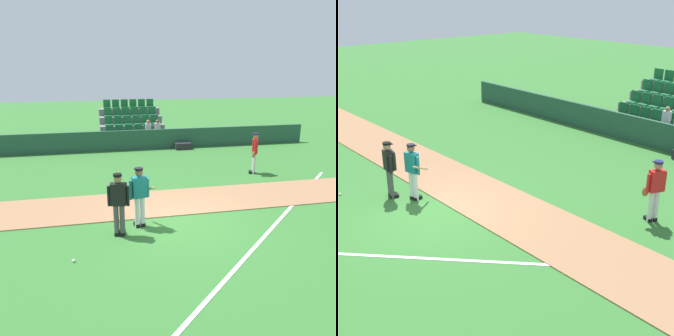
# 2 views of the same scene
# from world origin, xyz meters

# --- Properties ---
(ground_plane) EXTENTS (80.00, 80.00, 0.00)m
(ground_plane) POSITION_xyz_m (0.00, 0.00, 0.00)
(ground_plane) COLOR #33702D
(infield_dirt_path) EXTENTS (28.00, 2.34, 0.03)m
(infield_dirt_path) POSITION_xyz_m (0.00, 1.65, 0.01)
(infield_dirt_path) COLOR #9E704C
(infield_dirt_path) RESTS_ON ground
(foul_line_chalk) EXTENTS (8.77, 8.33, 0.01)m
(foul_line_chalk) POSITION_xyz_m (3.00, -0.50, 0.01)
(foul_line_chalk) COLOR white
(foul_line_chalk) RESTS_ON ground
(dugout_fence) EXTENTS (20.00, 0.16, 1.10)m
(dugout_fence) POSITION_xyz_m (0.00, 9.69, 0.55)
(dugout_fence) COLOR #234C38
(dugout_fence) RESTS_ON ground
(stadium_bleachers) EXTENTS (3.90, 3.80, 2.45)m
(stadium_bleachers) POSITION_xyz_m (0.01, 11.98, 0.72)
(stadium_bleachers) COLOR slate
(stadium_bleachers) RESTS_ON ground
(batter_teal_jersey) EXTENTS (0.73, 0.72, 1.76)m
(batter_teal_jersey) POSITION_xyz_m (-1.08, 0.01, 0.97)
(batter_teal_jersey) COLOR white
(batter_teal_jersey) RESTS_ON ground
(umpire_home_plate) EXTENTS (0.58, 0.36, 1.76)m
(umpire_home_plate) POSITION_xyz_m (-1.70, -0.42, 1.00)
(umpire_home_plate) COLOR #4C4C4C
(umpire_home_plate) RESTS_ON ground
(runner_red_jersey) EXTENTS (0.43, 0.62, 1.76)m
(runner_red_jersey) POSITION_xyz_m (4.38, 4.17, 0.96)
(runner_red_jersey) COLOR silver
(runner_red_jersey) RESTS_ON ground
(baseball) EXTENTS (0.07, 0.07, 0.07)m
(baseball) POSITION_xyz_m (-2.87, -1.57, 0.04)
(baseball) COLOR white
(baseball) RESTS_ON ground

